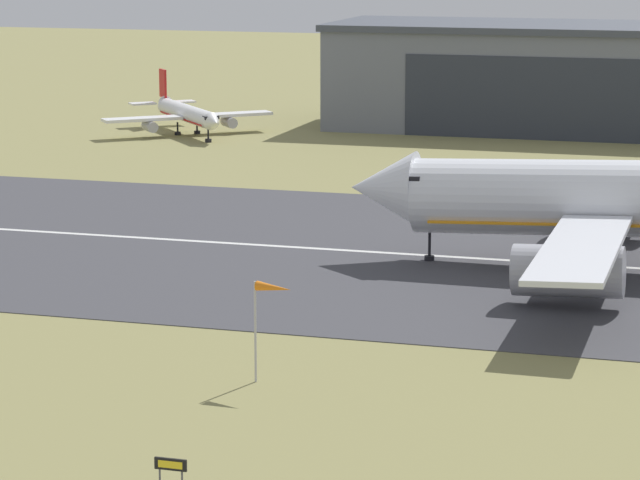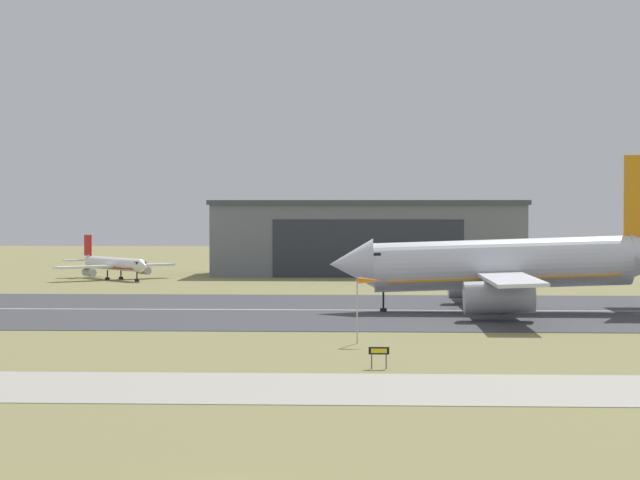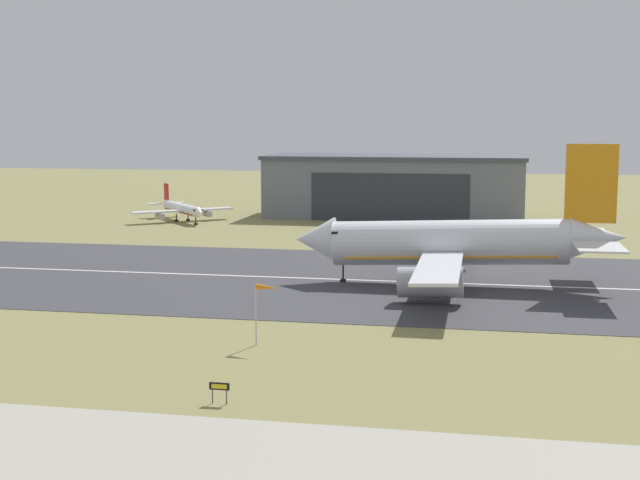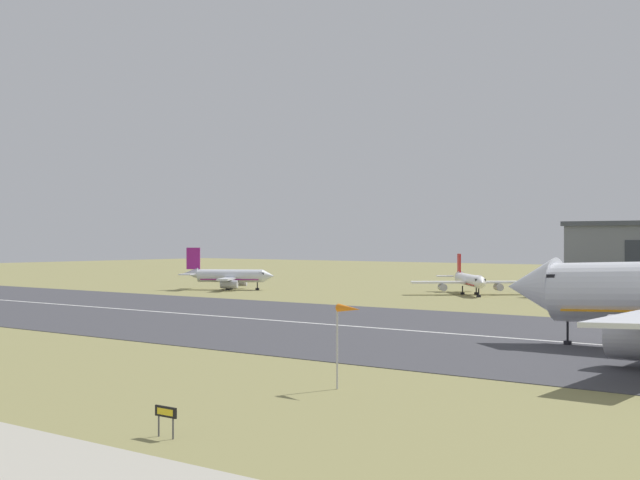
{
  "view_description": "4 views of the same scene",
  "coord_description": "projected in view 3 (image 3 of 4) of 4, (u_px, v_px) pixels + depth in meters",
  "views": [
    {
      "loc": [
        33.87,
        -20.89,
        26.9
      ],
      "look_at": [
        8.21,
        65.4,
        8.44
      ],
      "focal_mm": 85.0,
      "sensor_mm": 36.0,
      "label": 1
    },
    {
      "loc": [
        6.87,
        -55.77,
        12.86
      ],
      "look_at": [
        1.15,
        68.3,
        9.72
      ],
      "focal_mm": 70.0,
      "sensor_mm": 36.0,
      "label": 2
    },
    {
      "loc": [
        28.15,
        -21.93,
        22.44
      ],
      "look_at": [
        6.91,
        86.06,
        7.68
      ],
      "focal_mm": 50.0,
      "sensor_mm": 36.0,
      "label": 3
    },
    {
      "loc": [
        44.21,
        10.15,
        11.11
      ],
      "look_at": [
        -5.82,
        74.41,
        10.97
      ],
      "focal_mm": 50.0,
      "sensor_mm": 36.0,
      "label": 4
    }
  ],
  "objects": [
    {
      "name": "runway_sign",
      "position": [
        219.0,
        388.0,
        70.91
      ],
      "size": [
        1.67,
        0.13,
        1.76
      ],
      "color": "#4C4C51",
      "rests_on": "ground_plane"
    },
    {
      "name": "ground_plane",
      "position": [
        166.0,
        376.0,
        78.8
      ],
      "size": [
        635.52,
        635.52,
        0.0
      ],
      "primitive_type": "plane",
      "color": "olive"
    },
    {
      "name": "airplane_landing",
      "position": [
        452.0,
        244.0,
        121.22
      ],
      "size": [
        44.72,
        53.45,
        19.46
      ],
      "color": "silver",
      "rests_on": "ground_plane"
    },
    {
      "name": "windsock_pole",
      "position": [
        266.0,
        291.0,
        88.44
      ],
      "size": [
        2.57,
        1.07,
        6.32
      ],
      "color": "#B7B7BC",
      "rests_on": "ground_plane"
    },
    {
      "name": "runway_strip",
      "position": [
        293.0,
        278.0,
        127.91
      ],
      "size": [
        395.52,
        55.07,
        0.06
      ],
      "primitive_type": "cube",
      "color": "#3D3D42",
      "rests_on": "ground_plane"
    },
    {
      "name": "airplane_parked_centre",
      "position": [
        182.0,
        209.0,
        200.12
      ],
      "size": [
        21.26,
        21.46,
        7.92
      ],
      "color": "white",
      "rests_on": "ground_plane"
    },
    {
      "name": "hangar_building",
      "position": [
        395.0,
        186.0,
        209.75
      ],
      "size": [
        60.19,
        24.46,
        14.43
      ],
      "color": "slate",
      "rests_on": "ground_plane"
    },
    {
      "name": "taxiway_road",
      "position": [
        74.0,
        447.0,
        61.62
      ],
      "size": [
        296.64,
        15.53,
        0.05
      ],
      "primitive_type": "cube",
      "color": "#A8A393",
      "rests_on": "ground_plane"
    },
    {
      "name": "runway_centreline",
      "position": [
        293.0,
        278.0,
        127.91
      ],
      "size": [
        355.97,
        0.7,
        0.01
      ],
      "primitive_type": "cube",
      "color": "silver",
      "rests_on": "runway_strip"
    }
  ]
}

